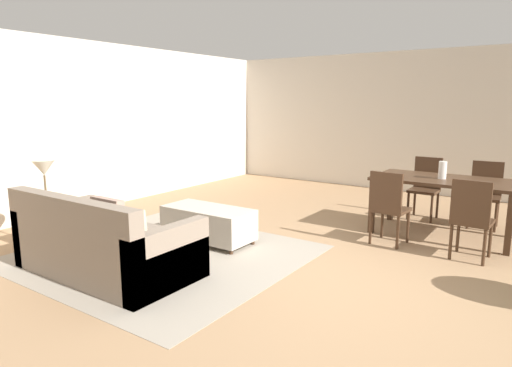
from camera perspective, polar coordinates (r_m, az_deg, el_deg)
ground_plane at (r=4.58m, az=8.25°, el=-12.08°), size 10.80×10.80×0.00m
wall_back at (r=9.01m, az=22.86°, el=7.13°), size 9.00×0.12×2.70m
wall_left at (r=7.67m, az=-21.43°, el=6.79°), size 0.12×11.00×2.70m
area_rug at (r=5.31m, az=-11.74°, el=-8.90°), size 3.00×2.80×0.01m
couch at (r=4.86m, az=-18.94°, el=-7.54°), size 1.90×0.98×0.86m
ottoman_table at (r=5.64m, az=-6.16°, el=-5.00°), size 1.16×0.54×0.44m
side_table at (r=5.91m, az=-25.18°, el=-3.40°), size 0.40×0.40×0.54m
table_lamp at (r=5.82m, az=-25.58°, el=1.60°), size 0.26×0.26×0.52m
dining_table at (r=6.28m, az=23.00°, el=-0.22°), size 1.74×0.92×0.76m
dining_chair_near_left at (r=5.65m, az=16.61°, el=-2.51°), size 0.43×0.43×0.92m
dining_chair_near_right at (r=5.42m, az=25.92°, el=-3.68°), size 0.42×0.42×0.92m
dining_chair_far_left at (r=7.18m, az=20.95°, el=-0.07°), size 0.40×0.40×0.92m
dining_chair_far_right at (r=7.02m, az=27.37°, el=-0.78°), size 0.42×0.42×0.92m
vase_centerpiece at (r=6.23m, az=22.82°, el=1.60°), size 0.10×0.10×0.23m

